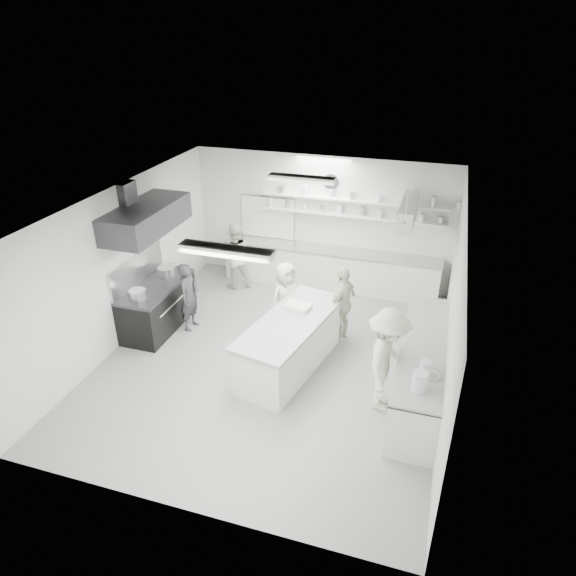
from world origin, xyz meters
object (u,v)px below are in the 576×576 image
(right_counter, at_px, (421,370))
(cook_back, at_px, (235,256))
(back_counter, at_px, (329,268))
(cook_stove, at_px, (189,297))
(stove, at_px, (158,307))
(prep_island, at_px, (291,344))

(right_counter, relative_size, cook_back, 2.12)
(right_counter, distance_m, cook_back, 5.22)
(back_counter, bearing_deg, cook_stove, -130.58)
(cook_stove, bearing_deg, cook_back, -1.47)
(cook_back, bearing_deg, back_counter, 163.09)
(stove, height_order, cook_stove, cook_stove)
(stove, distance_m, prep_island, 3.01)
(back_counter, height_order, cook_back, cook_back)
(right_counter, distance_m, prep_island, 2.29)
(prep_island, bearing_deg, back_counter, 102.66)
(back_counter, relative_size, prep_island, 2.02)
(cook_back, bearing_deg, cook_stove, 50.45)
(stove, bearing_deg, prep_island, -9.45)
(stove, relative_size, cook_stove, 1.26)
(back_counter, xyz_separation_m, right_counter, (2.35, -3.40, 0.01))
(stove, relative_size, cook_back, 1.15)
(right_counter, bearing_deg, cook_back, 148.41)
(stove, xyz_separation_m, cook_back, (0.81, 2.13, 0.33))
(cook_back, bearing_deg, prep_island, 94.76)
(back_counter, bearing_deg, prep_island, -88.86)
(stove, distance_m, back_counter, 4.03)
(prep_island, xyz_separation_m, cook_back, (-2.16, 2.62, 0.32))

